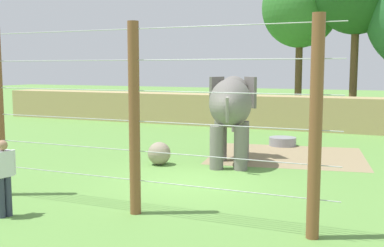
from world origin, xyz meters
name	(u,v)px	position (x,y,z in m)	size (l,w,h in m)	color
ground_plane	(192,182)	(0.00, 0.00, 0.00)	(120.00, 120.00, 0.00)	#609342
dirt_patch	(287,156)	(1.63, 5.00, 0.00)	(5.44, 4.58, 0.01)	#937F5B
embankment_wall	(287,112)	(0.00, 12.73, 0.86)	(36.00, 1.80, 1.72)	tan
elephant	(231,106)	(0.18, 2.89, 1.92)	(2.08, 3.83, 2.90)	slate
enrichment_ball	(159,153)	(-1.91, 1.72, 0.38)	(0.76, 0.76, 0.76)	gray
cable_fence	(134,119)	(0.01, -3.17, 2.09)	(8.68, 0.24, 4.17)	brown
zookeeper	(4,175)	(-2.43, -4.49, 0.93)	(0.31, 0.59, 1.67)	#33384C
water_tub	(283,141)	(0.99, 7.15, 0.18)	(1.10, 1.10, 0.35)	gray
tree_left_of_centre	(300,8)	(-0.52, 18.31, 6.91)	(4.76, 4.76, 9.44)	brown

